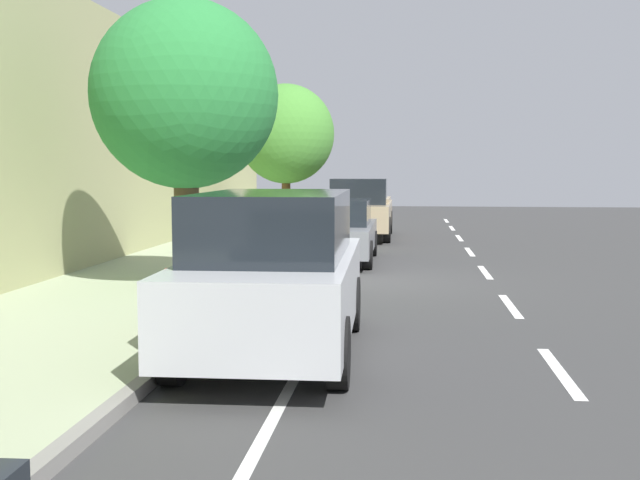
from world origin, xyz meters
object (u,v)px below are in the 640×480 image
Objects in this scene: cyclist_with_backpack at (283,231)px; street_tree_near_cyclist at (286,134)px; parked_pickup_tan_nearest at (360,211)px; fire_hydrant at (169,299)px; bicycle_at_curb at (290,267)px; parked_sedan_grey_second at (337,231)px; parked_suv_silver_mid at (275,271)px; street_tree_mid_block at (185,96)px.

cyclist_with_backpack is 10.74m from street_tree_near_cyclist.
parked_pickup_tan_nearest is at bearing 178.02° from street_tree_near_cyclist.
cyclist_with_backpack is at bearing -97.53° from fire_hydrant.
parked_pickup_tan_nearest is 10.74m from bicycle_at_curb.
street_tree_near_cyclist is (2.28, -6.60, 2.63)m from parked_sedan_grey_second.
parked_suv_silver_mid is 0.92× the size of street_tree_mid_block.
parked_suv_silver_mid reaches higher than bicycle_at_curb.
street_tree_mid_block is (0.00, 11.68, 0.18)m from street_tree_near_cyclist.
parked_suv_silver_mid is (-0.08, 9.47, 0.27)m from parked_sedan_grey_second.
fire_hydrant is (0.90, 4.76, 0.17)m from bicycle_at_curb.
street_tree_mid_block reaches higher than street_tree_near_cyclist.
street_tree_near_cyclist reaches higher than parked_pickup_tan_nearest.
cyclist_with_backpack is at bearing -63.77° from bicycle_at_curb.
cyclist_with_backpack is at bearing -139.72° from street_tree_mid_block.
parked_sedan_grey_second is 3.84m from cyclist_with_backpack.
parked_suv_silver_mid is at bearing 118.27° from street_tree_mid_block.
street_tree_mid_block is (2.47, 11.59, 2.66)m from parked_pickup_tan_nearest.
street_tree_near_cyclist reaches higher than parked_suv_silver_mid.
bicycle_at_curb is at bearing -83.46° from parked_suv_silver_mid.
cyclist_with_backpack reaches higher than parked_sedan_grey_second.
bicycle_at_curb is 0.78× the size of cyclist_with_backpack.
street_tree_mid_block is (2.37, -4.40, 2.54)m from parked_suv_silver_mid.
parked_pickup_tan_nearest reaches higher than fire_hydrant.
parked_suv_silver_mid is at bearing 90.51° from parked_sedan_grey_second.
parked_pickup_tan_nearest is 10.32m from cyclist_with_backpack.
cyclist_with_backpack is (0.73, 3.76, 0.29)m from parked_sedan_grey_second.
parked_sedan_grey_second is (0.18, 6.52, -0.15)m from parked_pickup_tan_nearest.
parked_suv_silver_mid is 0.97× the size of street_tree_near_cyclist.
parked_sedan_grey_second is 0.93× the size of parked_suv_silver_mid.
street_tree_mid_block reaches higher than fire_hydrant.
parked_pickup_tan_nearest is 1.12× the size of parked_suv_silver_mid.
bicycle_at_curb is (0.61, -5.29, -0.63)m from parked_suv_silver_mid.
fire_hydrant is at bearing 82.47° from cyclist_with_backpack.
street_tree_near_cyclist is at bearing -86.82° from fire_hydrant.
bicycle_at_curb is 0.26× the size of street_tree_mid_block.
street_tree_mid_block is at bearing 26.75° from bicycle_at_curb.
street_tree_mid_block reaches higher than parked_sedan_grey_second.
street_tree_near_cyclist is at bearing -1.98° from parked_pickup_tan_nearest.
parked_pickup_tan_nearest is 1.09× the size of street_tree_near_cyclist.
fire_hydrant is at bearing 81.00° from parked_sedan_grey_second.
street_tree_mid_block reaches higher than cyclist_with_backpack.
parked_sedan_grey_second reaches higher than bicycle_at_curb.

